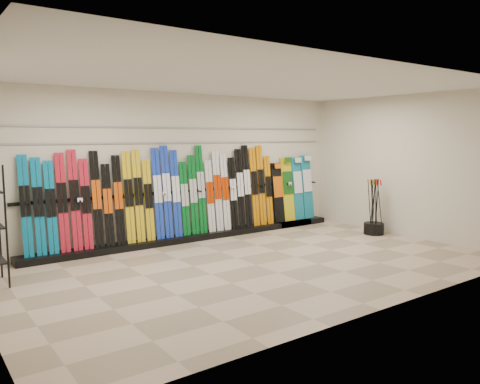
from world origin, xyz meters
TOP-DOWN VIEW (x-y plane):
  - floor at (0.00, 0.00)m, footprint 8.00×8.00m
  - back_wall at (0.00, 2.50)m, footprint 8.00×0.00m
  - right_wall at (4.00, 0.00)m, footprint 0.00×5.00m
  - ceiling at (0.00, 0.00)m, footprint 8.00×8.00m
  - ski_rack_base at (0.22, 2.28)m, footprint 8.00×0.40m
  - skis at (-0.45, 2.33)m, footprint 5.38×0.24m
  - snowboards at (2.94, 2.35)m, footprint 1.26×0.24m
  - pole_bin at (3.60, 0.46)m, footprint 0.43×0.43m
  - ski_poles at (3.63, 0.49)m, footprint 0.33×0.36m
  - slatwall_rail_0 at (0.00, 2.48)m, footprint 7.60×0.02m
  - slatwall_rail_1 at (0.00, 2.48)m, footprint 7.60×0.02m

SIDE VIEW (x-z plane):
  - floor at x=0.00m, z-range 0.00..0.00m
  - ski_rack_base at x=0.22m, z-range 0.00..0.12m
  - pole_bin at x=3.60m, z-range 0.00..0.25m
  - ski_poles at x=3.63m, z-range 0.02..1.20m
  - snowboards at x=2.94m, z-range 0.09..1.63m
  - skis at x=-0.45m, z-range 0.05..1.88m
  - back_wall at x=0.00m, z-range -2.50..5.50m
  - right_wall at x=4.00m, z-range -1.00..4.00m
  - slatwall_rail_0 at x=0.00m, z-range 1.98..2.02m
  - slatwall_rail_1 at x=0.00m, z-range 2.28..2.31m
  - ceiling at x=0.00m, z-range 3.00..3.00m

